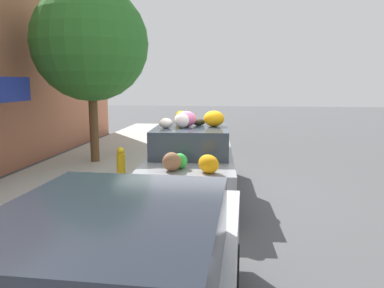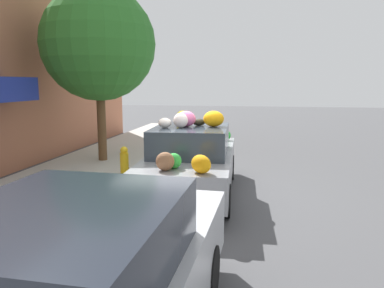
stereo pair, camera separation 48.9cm
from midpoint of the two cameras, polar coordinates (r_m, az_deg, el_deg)
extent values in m
plane|color=#4C4C4F|center=(7.98, -2.65, -7.59)|extent=(60.00, 60.00, 0.00)
cube|color=#B2ADA3|center=(8.80, -20.39, -6.07)|extent=(24.00, 3.20, 0.15)
cylinder|color=brown|center=(10.74, -16.01, 3.06)|extent=(0.24, 0.24, 2.13)
sphere|color=#2D7228|center=(10.74, -16.54, 14.52)|extent=(3.09, 3.09, 3.09)
cylinder|color=gold|center=(8.92, -12.31, -3.18)|extent=(0.20, 0.20, 0.55)
sphere|color=gold|center=(8.85, -12.39, -1.06)|extent=(0.18, 0.18, 0.18)
cube|color=gray|center=(7.81, -1.80, -3.39)|extent=(4.26, 1.85, 0.61)
cube|color=#333D47|center=(7.54, -1.94, 0.59)|extent=(1.95, 1.54, 0.54)
cylinder|color=black|center=(9.23, -5.66, -3.38)|extent=(0.60, 0.21, 0.60)
cylinder|color=black|center=(9.11, 3.76, -3.53)|extent=(0.60, 0.21, 0.60)
cylinder|color=black|center=(6.77, -9.32, -8.18)|extent=(0.60, 0.21, 0.60)
cylinder|color=black|center=(6.60, 3.69, -8.54)|extent=(0.60, 0.21, 0.60)
sphere|color=green|center=(6.22, -4.13, -2.62)|extent=(0.31, 0.31, 0.26)
sphere|color=yellow|center=(8.12, -3.39, 4.12)|extent=(0.34, 0.34, 0.28)
sphere|color=white|center=(7.31, -3.50, 3.59)|extent=(0.39, 0.39, 0.29)
sphere|color=brown|center=(9.07, -1.00, 1.24)|extent=(0.29, 0.29, 0.27)
ellipsoid|color=white|center=(7.32, -5.92, 3.19)|extent=(0.34, 0.35, 0.19)
ellipsoid|color=pink|center=(7.53, -2.73, 3.85)|extent=(0.41, 0.42, 0.31)
sphere|color=brown|center=(6.07, -5.42, -2.71)|extent=(0.35, 0.35, 0.31)
ellipsoid|color=orange|center=(9.34, -3.03, 1.31)|extent=(0.42, 0.45, 0.23)
ellipsoid|color=orange|center=(5.90, 0.17, -3.07)|extent=(0.47, 0.47, 0.29)
sphere|color=green|center=(9.33, 3.04, 1.36)|extent=(0.30, 0.30, 0.25)
sphere|color=blue|center=(9.42, -2.44, 1.33)|extent=(0.28, 0.28, 0.21)
ellipsoid|color=orange|center=(7.54, 1.51, 3.88)|extent=(0.53, 0.53, 0.32)
ellipsoid|color=black|center=(7.69, -0.75, 3.34)|extent=(0.33, 0.34, 0.14)
cube|color=#1E232D|center=(2.80, -17.41, -14.21)|extent=(1.93, 1.57, 0.51)
cylinder|color=black|center=(4.71, -17.94, -16.73)|extent=(0.59, 0.20, 0.58)
cylinder|color=black|center=(4.30, 2.52, -18.86)|extent=(0.59, 0.20, 0.58)
camera|label=1|loc=(0.24, -91.81, -0.30)|focal=35.00mm
camera|label=2|loc=(0.24, 88.19, 0.30)|focal=35.00mm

